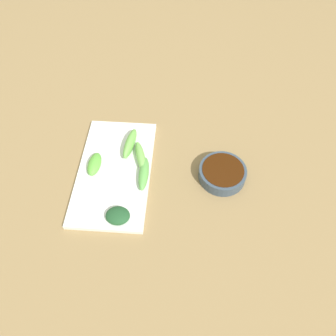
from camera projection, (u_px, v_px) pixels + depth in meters
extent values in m
cube|color=olive|center=(159.00, 176.00, 0.84)|extent=(2.10, 2.10, 0.02)
cylinder|color=#374656|center=(222.00, 174.00, 0.81)|extent=(0.11, 0.11, 0.03)
cylinder|color=#381906|center=(223.00, 173.00, 0.81)|extent=(0.10, 0.10, 0.02)
cube|color=white|center=(115.00, 171.00, 0.83)|extent=(0.18, 0.32, 0.01)
ellipsoid|color=#5EB03F|center=(94.00, 165.00, 0.82)|extent=(0.03, 0.07, 0.02)
ellipsoid|color=#204C29|center=(118.00, 216.00, 0.74)|extent=(0.05, 0.05, 0.02)
ellipsoid|color=#5DA74B|center=(144.00, 173.00, 0.80)|extent=(0.02, 0.10, 0.02)
ellipsoid|color=#6DB54D|center=(130.00, 143.00, 0.85)|extent=(0.04, 0.10, 0.03)
ellipsoid|color=#77B756|center=(141.00, 157.00, 0.83)|extent=(0.05, 0.10, 0.02)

